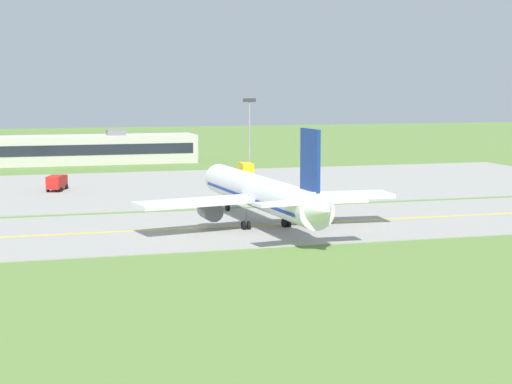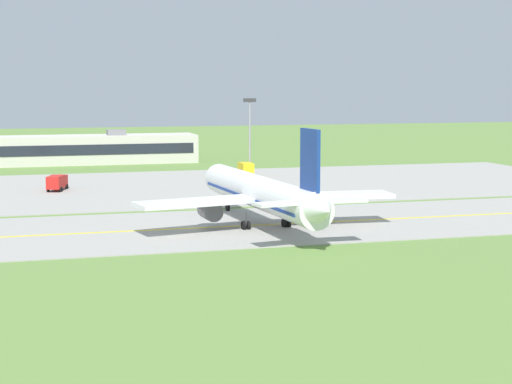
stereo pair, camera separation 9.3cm
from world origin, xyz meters
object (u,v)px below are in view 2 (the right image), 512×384
(service_truck_fuel, at_px, (57,182))
(service_truck_baggage, at_px, (246,168))
(airplane_lead, at_px, (262,193))
(apron_light_mast, at_px, (250,127))

(service_truck_fuel, bearing_deg, service_truck_baggage, 20.88)
(airplane_lead, height_order, service_truck_fuel, airplane_lead)
(service_truck_baggage, bearing_deg, airplane_lead, -103.16)
(airplane_lead, height_order, service_truck_baggage, airplane_lead)
(airplane_lead, distance_m, service_truck_baggage, 57.90)
(service_truck_fuel, height_order, apron_light_mast, apron_light_mast)
(service_truck_fuel, xyz_separation_m, apron_light_mast, (36.80, 15.06, 7.79))
(airplane_lead, distance_m, service_truck_fuel, 48.33)
(apron_light_mast, bearing_deg, airplane_lead, -103.98)
(airplane_lead, relative_size, apron_light_mast, 2.70)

